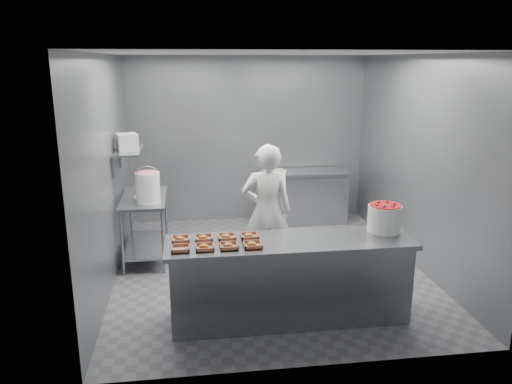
# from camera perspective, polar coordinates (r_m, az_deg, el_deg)

# --- Properties ---
(floor) EXTENTS (4.50, 4.50, 0.00)m
(floor) POSITION_cam_1_polar(r_m,az_deg,el_deg) (6.81, 1.47, -8.71)
(floor) COLOR #4C4C51
(floor) RESTS_ON ground
(ceiling) EXTENTS (4.50, 4.50, 0.00)m
(ceiling) POSITION_cam_1_polar(r_m,az_deg,el_deg) (6.24, 1.65, 15.57)
(ceiling) COLOR white
(ceiling) RESTS_ON wall_back
(wall_back) EXTENTS (4.00, 0.04, 2.80)m
(wall_back) POSITION_cam_1_polar(r_m,az_deg,el_deg) (8.57, -0.90, 5.99)
(wall_back) COLOR slate
(wall_back) RESTS_ON ground
(wall_left) EXTENTS (0.04, 4.50, 2.80)m
(wall_left) POSITION_cam_1_polar(r_m,az_deg,el_deg) (6.37, -16.50, 2.27)
(wall_left) COLOR slate
(wall_left) RESTS_ON ground
(wall_right) EXTENTS (0.04, 4.50, 2.80)m
(wall_right) POSITION_cam_1_polar(r_m,az_deg,el_deg) (6.99, 17.99, 3.22)
(wall_right) COLOR slate
(wall_right) RESTS_ON ground
(service_counter) EXTENTS (2.60, 0.70, 0.90)m
(service_counter) POSITION_cam_1_polar(r_m,az_deg,el_deg) (5.41, 3.84, -9.96)
(service_counter) COLOR slate
(service_counter) RESTS_ON ground
(prep_table) EXTENTS (0.60, 1.20, 0.90)m
(prep_table) POSITION_cam_1_polar(r_m,az_deg,el_deg) (7.11, -12.55, -2.93)
(prep_table) COLOR slate
(prep_table) RESTS_ON ground
(back_counter) EXTENTS (1.50, 0.60, 0.90)m
(back_counter) POSITION_cam_1_polar(r_m,az_deg,el_deg) (8.59, 5.38, -0.52)
(back_counter) COLOR slate
(back_counter) RESTS_ON ground
(wall_shelf) EXTENTS (0.35, 0.90, 0.03)m
(wall_shelf) POSITION_cam_1_polar(r_m,az_deg,el_deg) (6.90, -14.40, 4.62)
(wall_shelf) COLOR slate
(wall_shelf) RESTS_ON wall_left
(tray_0) EXTENTS (0.19, 0.18, 0.04)m
(tray_0) POSITION_cam_1_polar(r_m,az_deg,el_deg) (5.01, -8.62, -6.39)
(tray_0) COLOR tan
(tray_0) RESTS_ON service_counter
(tray_1) EXTENTS (0.19, 0.18, 0.06)m
(tray_1) POSITION_cam_1_polar(r_m,az_deg,el_deg) (5.01, -5.90, -6.26)
(tray_1) COLOR tan
(tray_1) RESTS_ON service_counter
(tray_2) EXTENTS (0.19, 0.18, 0.06)m
(tray_2) POSITION_cam_1_polar(r_m,az_deg,el_deg) (5.02, -3.15, -6.15)
(tray_2) COLOR tan
(tray_2) RESTS_ON service_counter
(tray_3) EXTENTS (0.19, 0.18, 0.06)m
(tray_3) POSITION_cam_1_polar(r_m,az_deg,el_deg) (5.05, -0.42, -6.03)
(tray_3) COLOR tan
(tray_3) RESTS_ON service_counter
(tray_4) EXTENTS (0.19, 0.18, 0.06)m
(tray_4) POSITION_cam_1_polar(r_m,az_deg,el_deg) (5.26, -8.63, -5.33)
(tray_4) COLOR tan
(tray_4) RESTS_ON service_counter
(tray_5) EXTENTS (0.19, 0.18, 0.06)m
(tray_5) POSITION_cam_1_polar(r_m,az_deg,el_deg) (5.26, -6.01, -5.24)
(tray_5) COLOR tan
(tray_5) RESTS_ON service_counter
(tray_6) EXTENTS (0.19, 0.18, 0.06)m
(tray_6) POSITION_cam_1_polar(r_m,az_deg,el_deg) (5.27, -3.39, -5.14)
(tray_6) COLOR tan
(tray_6) RESTS_ON service_counter
(tray_7) EXTENTS (0.19, 0.18, 0.06)m
(tray_7) POSITION_cam_1_polar(r_m,az_deg,el_deg) (5.29, -0.79, -5.02)
(tray_7) COLOR tan
(tray_7) RESTS_ON service_counter
(worker) EXTENTS (0.65, 0.45, 1.73)m
(worker) POSITION_cam_1_polar(r_m,az_deg,el_deg) (6.29, 1.24, -2.30)
(worker) COLOR silver
(worker) RESTS_ON ground
(strawberry_tub) EXTENTS (0.36, 0.36, 0.30)m
(strawberry_tub) POSITION_cam_1_polar(r_m,az_deg,el_deg) (5.64, 14.47, -2.78)
(strawberry_tub) COLOR silver
(strawberry_tub) RESTS_ON service_counter
(glaze_bucket) EXTENTS (0.33, 0.32, 0.49)m
(glaze_bucket) POSITION_cam_1_polar(r_m,az_deg,el_deg) (6.69, -12.25, 0.59)
(glaze_bucket) COLOR silver
(glaze_bucket) RESTS_ON prep_table
(bucket_lid) EXTENTS (0.39, 0.39, 0.02)m
(bucket_lid) POSITION_cam_1_polar(r_m,az_deg,el_deg) (6.95, -12.52, -0.59)
(bucket_lid) COLOR silver
(bucket_lid) RESTS_ON prep_table
(rag) EXTENTS (0.16, 0.14, 0.02)m
(rag) POSITION_cam_1_polar(r_m,az_deg,el_deg) (7.37, -12.47, 0.27)
(rag) COLOR #CCB28C
(rag) RESTS_ON prep_table
(appliance) EXTENTS (0.33, 0.35, 0.22)m
(appliance) POSITION_cam_1_polar(r_m,az_deg,el_deg) (6.83, -14.52, 5.56)
(appliance) COLOR gray
(appliance) RESTS_ON wall_shelf
(paper_stack) EXTENTS (0.32, 0.25, 0.04)m
(paper_stack) POSITION_cam_1_polar(r_m,az_deg,el_deg) (8.38, 2.31, 2.42)
(paper_stack) COLOR silver
(paper_stack) RESTS_ON back_counter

